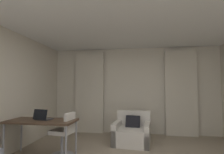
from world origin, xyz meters
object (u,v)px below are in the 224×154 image
Objects in this scene: armchair at (132,133)px; desk_chair at (64,137)px; desk at (42,123)px; laptop at (43,118)px.

desk_chair reaches higher than armchair.
desk is 0.52m from desk_chair.
desk_chair is 2.43× the size of laptop.
armchair is 2.16m from desk.
armchair is at bearing 33.06° from laptop.
desk is 0.11m from laptop.
desk is at bearing -146.49° from armchair.
armchair reaches higher than desk.
laptop reaches higher than desk_chair.
armchair is 0.70× the size of desk.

